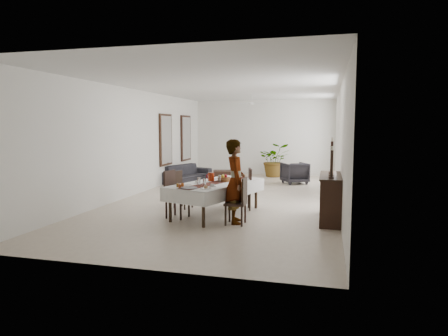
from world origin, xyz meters
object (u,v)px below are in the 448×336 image
(red_pitcher, at_px, (211,177))
(sofa, at_px, (186,173))
(woman, at_px, (235,181))
(dining_table_top, at_px, (216,184))
(sideboard_body, at_px, (330,199))

(red_pitcher, distance_m, sofa, 5.46)
(woman, bearing_deg, dining_table_top, 26.26)
(sideboard_body, distance_m, sofa, 7.25)
(woman, xyz_separation_m, sofa, (-3.23, 5.75, -0.58))
(woman, relative_size, sofa, 0.82)
(red_pitcher, height_order, sofa, red_pitcher)
(red_pitcher, relative_size, sofa, 0.09)
(sideboard_body, bearing_deg, woman, -159.81)
(dining_table_top, height_order, sofa, dining_table_top)
(sofa, bearing_deg, dining_table_top, -133.73)
(red_pitcher, xyz_separation_m, sideboard_body, (2.80, -0.16, -0.38))
(woman, bearing_deg, sideboard_body, -86.18)
(woman, height_order, sideboard_body, woman)
(sofa, bearing_deg, red_pitcher, -134.48)
(dining_table_top, distance_m, red_pitcher, 0.33)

